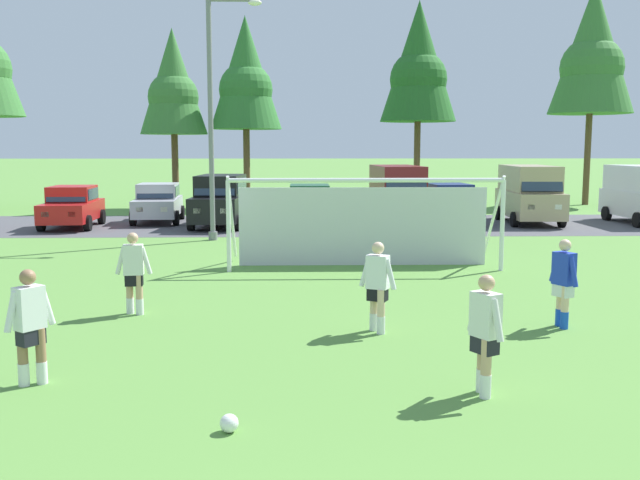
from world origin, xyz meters
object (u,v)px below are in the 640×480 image
object	(u,v)px
parked_car_slot_center	(310,205)
parked_car_slot_far_right	(529,193)
soccer_goal	(364,220)
parked_car_slot_far_left	(72,207)
soccer_ball	(229,423)
parked_car_slot_center_right	(397,193)
street_lamp	(215,117)
player_defender_far	(378,287)
parked_car_slot_right	(450,203)
player_striker_near	(30,327)
parked_car_slot_center_left	(221,200)
player_winger_left	(563,283)
player_midfield_center	(134,273)
player_winger_right	(485,335)
parked_car_slot_left	(158,203)

from	to	relation	value
parked_car_slot_center	parked_car_slot_far_right	distance (m)	9.65
soccer_goal	parked_car_slot_far_left	distance (m)	14.98
soccer_ball	parked_car_slot_center_right	world-z (taller)	parked_car_slot_center_right
parked_car_slot_far_left	street_lamp	size ratio (longest dim) A/B	0.51
player_defender_far	parked_car_slot_right	bearing A→B (deg)	74.32
player_striker_near	parked_car_slot_far_right	distance (m)	25.01
parked_car_slot_center_left	player_winger_left	bearing A→B (deg)	-64.19
player_winger_left	parked_car_slot_far_right	distance (m)	18.68
player_winger_left	soccer_ball	bearing A→B (deg)	-140.31
player_winger_left	parked_car_slot_center_left	xyz separation A→B (m)	(-8.19, 16.93, 0.29)
parked_car_slot_far_right	player_midfield_center	bearing A→B (deg)	-128.56
soccer_goal	parked_car_slot_center_left	xyz separation A→B (m)	(-5.11, 10.11, -0.18)
parked_car_slot_right	parked_car_slot_far_left	bearing A→B (deg)	-174.80
parked_car_slot_center_right	parked_car_slot_center	bearing A→B (deg)	-173.45
parked_car_slot_center_left	parked_car_slot_far_right	xyz separation A→B (m)	(13.37, 1.01, 0.23)
soccer_ball	soccer_goal	distance (m)	11.85
player_defender_far	player_winger_right	xyz separation A→B (m)	(1.08, -3.26, 0.00)
player_winger_right	parked_car_slot_center	distance (m)	21.14
player_defender_far	street_lamp	xyz separation A→B (m)	(-4.38, 12.86, 3.54)
player_midfield_center	player_winger_right	bearing A→B (deg)	-39.63
player_midfield_center	parked_car_slot_center_left	world-z (taller)	parked_car_slot_center_left
parked_car_slot_center_right	parked_car_slot_far_right	xyz separation A→B (m)	(5.80, -0.01, 0.00)
parked_car_slot_right	parked_car_slot_center_right	bearing A→B (deg)	-174.21
player_striker_near	parked_car_slot_center	bearing A→B (deg)	78.62
soccer_ball	player_defender_far	world-z (taller)	player_defender_far
soccer_ball	player_defender_far	xyz separation A→B (m)	(2.20, 4.43, 0.71)
parked_car_slot_center	street_lamp	world-z (taller)	street_lamp
player_winger_right	parked_car_slot_center	world-z (taller)	parked_car_slot_center
parked_car_slot_left	player_striker_near	bearing A→B (deg)	-83.17
player_striker_near	parked_car_slot_far_right	bearing A→B (deg)	56.65
player_midfield_center	parked_car_slot_far_right	world-z (taller)	parked_car_slot_far_right
parked_car_slot_center	player_winger_right	bearing A→B (deg)	-84.34
soccer_ball	parked_car_slot_left	size ratio (longest dim) A/B	0.05
parked_car_slot_center	parked_car_slot_far_right	xyz separation A→B (m)	(9.63, 0.43, 0.47)
street_lamp	player_winger_right	bearing A→B (deg)	-71.29
parked_car_slot_left	parked_car_slot_far_right	world-z (taller)	parked_car_slot_far_right
player_midfield_center	player_winger_left	size ratio (longest dim) A/B	1.00
player_winger_right	street_lamp	size ratio (longest dim) A/B	0.19
soccer_goal	parked_car_slot_left	xyz separation A→B (m)	(-8.09, 11.93, -0.42)
soccer_goal	player_defender_far	bearing A→B (deg)	-92.98
parked_car_slot_far_left	street_lamp	world-z (taller)	street_lamp
player_striker_near	player_defender_far	bearing A→B (deg)	27.73
soccer_ball	street_lamp	distance (m)	17.94
soccer_ball	player_winger_left	distance (m)	7.38
player_striker_near	player_winger_right	size ratio (longest dim) A/B	1.00
parked_car_slot_center	parked_car_slot_center_right	world-z (taller)	parked_car_slot_center_right
parked_car_slot_center_left	street_lamp	distance (m)	5.42
player_defender_far	player_winger_right	distance (m)	3.44
parked_car_slot_left	parked_car_slot_right	distance (m)	12.91
player_midfield_center	parked_car_slot_far_right	distance (m)	21.35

